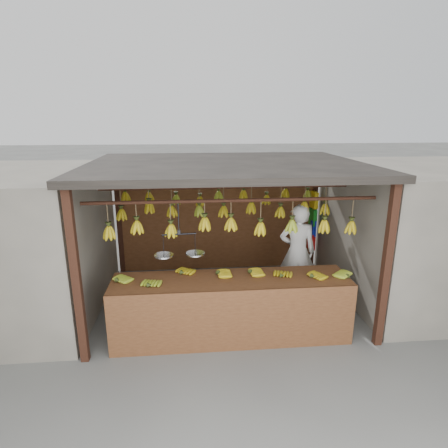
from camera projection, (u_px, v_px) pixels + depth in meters
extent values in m
plane|color=#5B5B57|center=(226.00, 300.00, 6.54)|extent=(80.00, 80.00, 0.00)
cube|color=black|center=(76.00, 280.00, 4.61)|extent=(0.10, 0.10, 2.30)
cube|color=black|center=(386.00, 268.00, 4.97)|extent=(0.10, 0.10, 2.30)
cube|color=black|center=(119.00, 217.00, 7.49)|extent=(0.10, 0.10, 2.30)
cube|color=black|center=(313.00, 213.00, 7.84)|extent=(0.10, 0.10, 2.30)
cube|color=black|center=(226.00, 165.00, 5.90)|extent=(4.30, 3.30, 0.10)
cylinder|color=black|center=(233.00, 200.00, 5.04)|extent=(4.00, 0.05, 0.05)
cylinder|color=black|center=(226.00, 187.00, 5.99)|extent=(4.00, 0.05, 0.05)
cylinder|color=black|center=(220.00, 178.00, 6.95)|extent=(4.00, 0.05, 0.05)
cube|color=brown|center=(219.00, 227.00, 7.73)|extent=(4.00, 0.06, 1.80)
cube|color=slate|center=(430.00, 232.00, 6.55)|extent=(3.00, 3.00, 2.30)
cube|color=brown|center=(231.00, 281.00, 5.25)|extent=(3.34, 0.74, 0.08)
cube|color=brown|center=(234.00, 321.00, 5.01)|extent=(3.34, 0.04, 0.90)
cube|color=black|center=(115.00, 328.00, 4.93)|extent=(0.07, 0.07, 0.82)
cube|color=black|center=(345.00, 316.00, 5.21)|extent=(0.07, 0.07, 0.82)
cube|color=black|center=(123.00, 304.00, 5.54)|extent=(0.07, 0.07, 0.82)
cube|color=black|center=(329.00, 295.00, 5.82)|extent=(0.07, 0.07, 0.82)
ellipsoid|color=#92A523|center=(118.00, 281.00, 5.09)|extent=(0.29, 0.30, 0.06)
ellipsoid|color=#92A523|center=(150.00, 286.00, 4.95)|extent=(0.23, 0.27, 0.06)
ellipsoid|color=#B09612|center=(183.00, 273.00, 5.35)|extent=(0.28, 0.30, 0.06)
ellipsoid|color=#B09612|center=(218.00, 274.00, 5.33)|extent=(0.25, 0.20, 0.06)
ellipsoid|color=#B09612|center=(251.00, 273.00, 5.37)|extent=(0.25, 0.20, 0.06)
ellipsoid|color=#B09612|center=(282.00, 276.00, 5.25)|extent=(0.25, 0.29, 0.06)
ellipsoid|color=#B09612|center=(313.00, 277.00, 5.23)|extent=(0.30, 0.28, 0.06)
ellipsoid|color=#92A523|center=(348.00, 276.00, 5.26)|extent=(0.29, 0.30, 0.06)
ellipsoid|color=#B09612|center=(109.00, 233.00, 4.99)|extent=(0.16, 0.16, 0.28)
ellipsoid|color=#B09612|center=(137.00, 227.00, 5.03)|extent=(0.16, 0.16, 0.28)
ellipsoid|color=#B09612|center=(171.00, 231.00, 5.09)|extent=(0.16, 0.16, 0.28)
ellipsoid|color=#B09612|center=(205.00, 224.00, 5.12)|extent=(0.16, 0.16, 0.28)
ellipsoid|color=#B09612|center=(231.00, 224.00, 5.12)|extent=(0.16, 0.16, 0.28)
ellipsoid|color=#B09612|center=(260.00, 229.00, 5.19)|extent=(0.16, 0.16, 0.28)
ellipsoid|color=#92A523|center=(292.00, 226.00, 5.26)|extent=(0.16, 0.16, 0.28)
ellipsoid|color=#B09612|center=(324.00, 226.00, 5.27)|extent=(0.16, 0.16, 0.28)
ellipsoid|color=#B09612|center=(351.00, 227.00, 5.33)|extent=(0.16, 0.16, 0.28)
ellipsoid|color=#B09612|center=(122.00, 215.00, 5.99)|extent=(0.16, 0.16, 0.28)
ellipsoid|color=#B09612|center=(149.00, 208.00, 6.02)|extent=(0.16, 0.16, 0.28)
ellipsoid|color=#B09612|center=(172.00, 211.00, 6.03)|extent=(0.16, 0.16, 0.28)
ellipsoid|color=#92A523|center=(199.00, 211.00, 6.10)|extent=(0.16, 0.16, 0.28)
ellipsoid|color=#B09612|center=(224.00, 212.00, 6.07)|extent=(0.16, 0.16, 0.28)
ellipsoid|color=#B09612|center=(251.00, 208.00, 6.11)|extent=(0.16, 0.16, 0.28)
ellipsoid|color=#B09612|center=(280.00, 212.00, 6.15)|extent=(0.16, 0.16, 0.28)
ellipsoid|color=#B09612|center=(304.00, 207.00, 6.17)|extent=(0.16, 0.16, 0.28)
ellipsoid|color=#B09612|center=(325.00, 209.00, 6.25)|extent=(0.16, 0.16, 0.28)
ellipsoid|color=#B09612|center=(126.00, 197.00, 6.84)|extent=(0.16, 0.16, 0.28)
ellipsoid|color=#B09612|center=(149.00, 197.00, 6.89)|extent=(0.16, 0.16, 0.28)
ellipsoid|color=#92A523|center=(176.00, 200.00, 6.94)|extent=(0.16, 0.16, 0.28)
ellipsoid|color=#B09612|center=(200.00, 201.00, 7.01)|extent=(0.16, 0.16, 0.28)
ellipsoid|color=#92A523|center=(219.00, 196.00, 7.05)|extent=(0.16, 0.16, 0.28)
ellipsoid|color=#B09612|center=(243.00, 195.00, 7.11)|extent=(0.16, 0.16, 0.28)
ellipsoid|color=#B09612|center=(266.00, 200.00, 7.16)|extent=(0.16, 0.16, 0.28)
ellipsoid|color=#B09612|center=(285.00, 193.00, 7.16)|extent=(0.16, 0.16, 0.28)
ellipsoid|color=#92A523|center=(307.00, 195.00, 7.16)|extent=(0.16, 0.16, 0.28)
cylinder|color=black|center=(178.00, 218.00, 5.03)|extent=(0.02, 0.02, 0.46)
cylinder|color=black|center=(179.00, 234.00, 5.10)|extent=(0.47, 0.06, 0.02)
cylinder|color=silver|center=(164.00, 256.00, 5.14)|extent=(0.25, 0.25, 0.02)
cylinder|color=silver|center=(195.00, 254.00, 5.21)|extent=(0.25, 0.25, 0.02)
imported|color=white|center=(297.00, 252.00, 6.46)|extent=(0.67, 0.49, 1.69)
cube|color=yellow|center=(314.00, 200.00, 7.61)|extent=(0.08, 0.26, 0.34)
cube|color=#199926|center=(313.00, 217.00, 7.71)|extent=(0.08, 0.26, 0.34)
cube|color=#1426BF|center=(312.00, 227.00, 7.77)|extent=(0.08, 0.26, 0.34)
cube|color=red|center=(311.00, 241.00, 7.85)|extent=(0.08, 0.26, 0.34)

